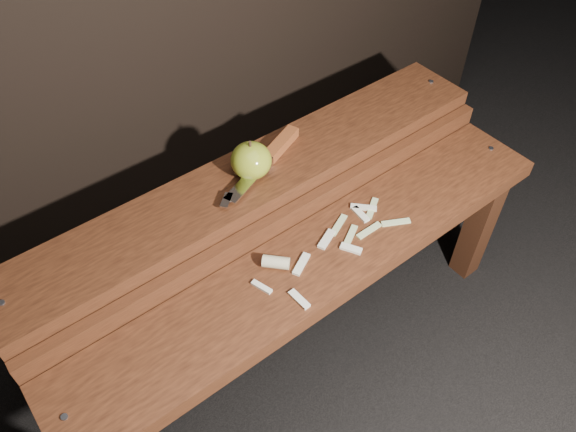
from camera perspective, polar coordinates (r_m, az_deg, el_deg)
ground at (r=1.54m, az=1.40°, el=-12.73°), size 60.00×60.00×0.00m
bench_front_tier at (r=1.22m, az=3.51°, el=-6.36°), size 1.20×0.20×0.42m
bench_rear_tier at (r=1.29m, az=-2.88°, el=1.63°), size 1.20×0.21×0.50m
apple at (r=1.20m, az=-3.77°, el=5.65°), size 0.09×0.09×0.09m
knife at (r=1.26m, az=-1.62°, el=6.34°), size 0.28×0.13×0.03m
apple_scraps at (r=1.18m, az=2.70°, el=-3.33°), size 0.38×0.16×0.03m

